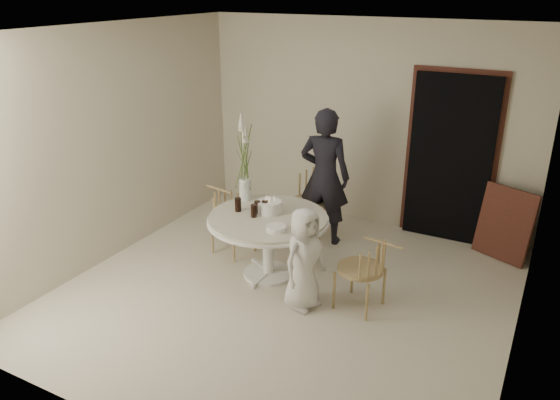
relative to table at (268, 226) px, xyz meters
The scene contains 18 objects.
ground 0.75m from the table, 35.54° to the right, with size 4.50×4.50×0.00m, color beige.
room_shell 1.09m from the table, 35.54° to the right, with size 4.50×4.50×4.50m.
doorway 2.49m from the table, 52.29° to the left, with size 1.00×0.10×2.10m, color black.
door_trim 2.53m from the table, 52.85° to the left, with size 1.12×0.03×2.22m, color #5F2B20.
table is the anchor object (origin of this frame).
picture_frame 2.83m from the table, 36.96° to the left, with size 0.66×0.04×0.88m, color #5F2B20.
chair_far 1.23m from the table, 89.05° to the left, with size 0.53×0.56×0.92m.
chair_right 1.25m from the table, ahead, with size 0.52×0.49×0.81m.
chair_left 0.83m from the table, 157.47° to the left, with size 0.52×0.49×0.79m.
girl 1.16m from the table, 81.22° to the left, with size 0.63×0.41×1.72m, color black.
boy 0.73m from the table, 31.36° to the right, with size 0.53×0.34×1.08m, color white.
birthday_cake 0.21m from the table, 110.55° to the left, with size 0.28×0.28×0.18m.
cola_tumbler_a 0.23m from the table, behind, with size 0.07×0.07×0.14m, color black.
cola_tumbler_b 0.24m from the table, 143.83° to the right, with size 0.07×0.07×0.14m, color black.
cola_tumbler_c 0.41m from the table, behind, with size 0.07×0.07×0.15m, color black.
cola_tumbler_d 0.21m from the table, 142.07° to the left, with size 0.07×0.07×0.15m, color black.
plate_stack 0.41m from the table, 48.26° to the right, with size 0.21×0.21×0.05m, color white.
flower_vase 0.77m from the table, 147.77° to the left, with size 0.14×0.14×1.04m.
Camera 1 is at (2.32, -4.48, 3.10)m, focal length 35.00 mm.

